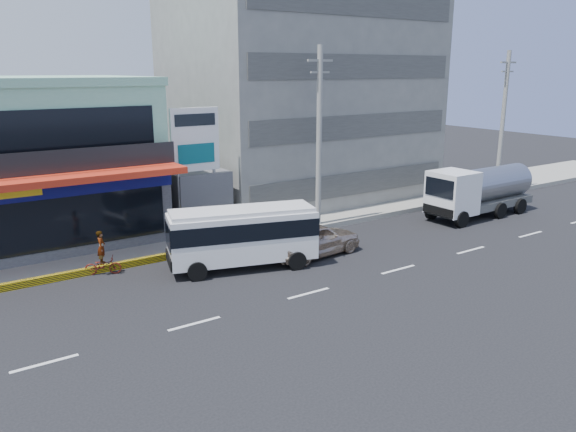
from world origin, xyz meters
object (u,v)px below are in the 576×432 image
object	(u,v)px
satellite_dish	(191,167)
tanker_truck	(478,190)
motorcycle_rider	(102,260)
utility_pole_near	(319,138)
concrete_building	(299,96)
shop_building	(21,166)
minibus	(242,233)
utility_pole_far	(503,123)
billboard	(195,147)
sedan	(314,239)

from	to	relation	value
satellite_dish	tanker_truck	distance (m)	17.22
motorcycle_rider	satellite_dish	bearing A→B (deg)	33.99
utility_pole_near	concrete_building	bearing A→B (deg)	62.24
utility_pole_near	motorcycle_rider	size ratio (longest dim) A/B	5.02
satellite_dish	tanker_truck	bearing A→B (deg)	-23.47
concrete_building	satellite_dish	distance (m)	11.30
shop_building	minibus	size ratio (longest dim) A/B	1.79
minibus	utility_pole_far	bearing A→B (deg)	8.15
concrete_building	billboard	world-z (taller)	concrete_building
motorcycle_rider	utility_pole_near	bearing A→B (deg)	2.81
utility_pole_near	satellite_dish	bearing A→B (deg)	149.04
concrete_building	minibus	world-z (taller)	concrete_building
concrete_building	billboard	bearing A→B (deg)	-151.08
concrete_building	utility_pole_far	world-z (taller)	concrete_building
billboard	minibus	world-z (taller)	billboard
utility_pole_near	minibus	world-z (taller)	utility_pole_near
tanker_truck	motorcycle_rider	world-z (taller)	tanker_truck
sedan	motorcycle_rider	xyz separation A→B (m)	(-9.23, 3.09, -0.18)
motorcycle_rider	utility_pole_far	bearing A→B (deg)	1.22
concrete_building	motorcycle_rider	xyz separation A→B (m)	(-16.23, -8.20, -6.34)
tanker_truck	satellite_dish	bearing A→B (deg)	156.53
shop_building	satellite_dish	xyz separation A→B (m)	(8.00, -2.95, -0.42)
shop_building	minibus	xyz separation A→B (m)	(7.32, -9.79, -2.35)
satellite_dish	minibus	bearing A→B (deg)	-95.63
satellite_dish	billboard	bearing A→B (deg)	-105.52
satellite_dish	sedan	distance (m)	8.35
sedan	tanker_truck	distance (m)	12.73
sedan	minibus	bearing A→B (deg)	76.84
concrete_building	minibus	bearing A→B (deg)	-134.54
utility_pole_far	tanker_truck	size ratio (longest dim) A/B	1.29
satellite_dish	utility_pole_near	distance (m)	7.17
utility_pole_near	tanker_truck	world-z (taller)	utility_pole_near
concrete_building	sedan	size ratio (longest dim) A/B	3.26
utility_pole_far	sedan	xyz separation A→B (m)	(-19.00, -3.69, -4.31)
minibus	shop_building	bearing A→B (deg)	126.80
satellite_dish	utility_pole_near	size ratio (longest dim) A/B	0.15
satellite_dish	motorcycle_rider	bearing A→B (deg)	-146.01
motorcycle_rider	tanker_truck	bearing A→B (deg)	-6.81
concrete_building	sedan	distance (m)	14.65
utility_pole_near	minibus	bearing A→B (deg)	-154.06
utility_pole_far	motorcycle_rider	distance (m)	28.59
satellite_dish	utility_pole_far	xyz separation A→B (m)	(22.00, -3.60, 1.57)
billboard	sedan	world-z (taller)	billboard
sedan	concrete_building	bearing A→B (deg)	-38.03
minibus	sedan	distance (m)	3.79
concrete_building	utility_pole_far	bearing A→B (deg)	-32.35
utility_pole_near	tanker_truck	size ratio (longest dim) A/B	1.29
utility_pole_near	motorcycle_rider	xyz separation A→B (m)	(-12.23, -0.60, -4.49)
sedan	motorcycle_rider	world-z (taller)	motorcycle_rider
tanker_truck	minibus	bearing A→B (deg)	-179.89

